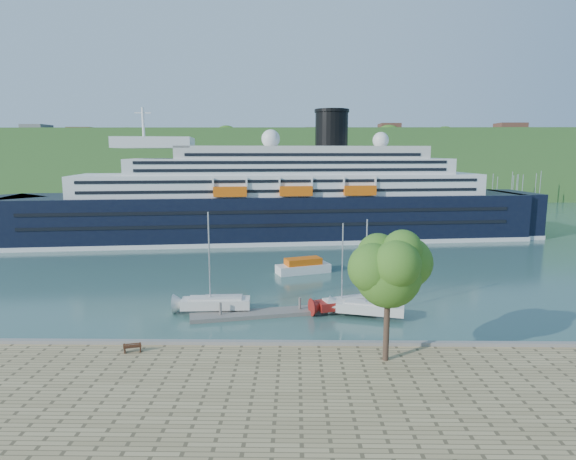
# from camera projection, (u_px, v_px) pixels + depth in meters

# --- Properties ---
(ground) EXTENTS (400.00, 400.00, 0.00)m
(ground) POSITION_uv_depth(u_px,v_px,m) (261.00, 355.00, 38.74)
(ground) COLOR #2F534B
(ground) RESTS_ON ground
(far_hillside) EXTENTS (400.00, 50.00, 24.00)m
(far_hillside) POSITION_uv_depth(u_px,v_px,m) (288.00, 163.00, 179.93)
(far_hillside) COLOR #2D5723
(far_hillside) RESTS_ON ground
(quay_coping) EXTENTS (220.00, 0.50, 0.30)m
(quay_coping) POSITION_uv_depth(u_px,v_px,m) (261.00, 343.00, 38.36)
(quay_coping) COLOR slate
(quay_coping) RESTS_ON promenade
(cruise_ship) EXTENTS (108.06, 28.99, 24.02)m
(cruise_ship) POSITION_uv_depth(u_px,v_px,m) (271.00, 175.00, 88.62)
(cruise_ship) COLOR black
(cruise_ship) RESTS_ON ground
(park_bench) EXTENTS (1.47, 0.88, 0.88)m
(park_bench) POSITION_uv_depth(u_px,v_px,m) (133.00, 347.00, 36.86)
(park_bench) COLOR #452513
(park_bench) RESTS_ON promenade
(promenade_tree) EXTENTS (6.37, 6.37, 10.55)m
(promenade_tree) POSITION_uv_depth(u_px,v_px,m) (388.00, 291.00, 34.71)
(promenade_tree) COLOR #35691B
(promenade_tree) RESTS_ON promenade
(floating_pontoon) EXTENTS (18.07, 6.15, 0.40)m
(floating_pontoon) POSITION_uv_depth(u_px,v_px,m) (281.00, 312.00, 48.55)
(floating_pontoon) COLOR gray
(floating_pontoon) RESTS_ON ground
(sailboat_white_near) EXTENTS (7.77, 2.57, 9.89)m
(sailboat_white_near) POSITION_uv_depth(u_px,v_px,m) (215.00, 266.00, 48.19)
(sailboat_white_near) COLOR silver
(sailboat_white_near) RESTS_ON ground
(sailboat_red) EXTENTS (7.04, 4.15, 8.79)m
(sailboat_red) POSITION_uv_depth(u_px,v_px,m) (346.00, 270.00, 48.61)
(sailboat_red) COLOR maroon
(sailboat_red) RESTS_ON ground
(sailboat_white_far) EXTENTS (7.52, 3.69, 9.36)m
(sailboat_white_far) POSITION_uv_depth(u_px,v_px,m) (371.00, 272.00, 46.83)
(sailboat_white_far) COLOR silver
(sailboat_white_far) RESTS_ON ground
(tender_launch) EXTENTS (7.75, 4.99, 2.03)m
(tender_launch) POSITION_uv_depth(u_px,v_px,m) (303.00, 265.00, 65.07)
(tender_launch) COLOR #DB590C
(tender_launch) RESTS_ON ground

